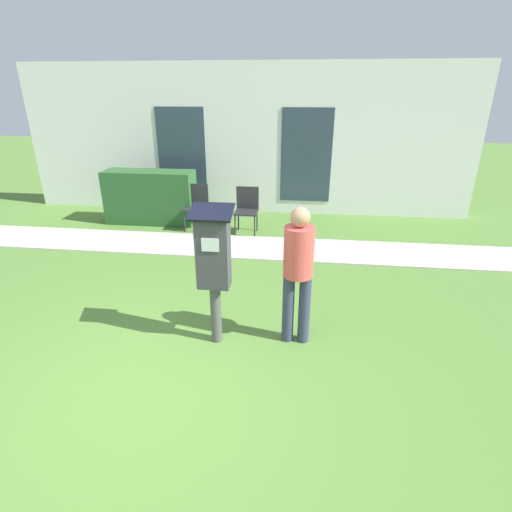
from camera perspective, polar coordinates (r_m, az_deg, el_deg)
ground_plane at (r=4.13m, az=-15.55°, el=-18.58°), size 40.00×40.00×0.00m
sidewalk at (r=7.32m, az=-4.49°, el=1.46°), size 12.00×1.10×0.02m
building_facade at (r=9.24m, az=-1.79°, el=16.19°), size 10.00×0.26×3.20m
parking_meter at (r=4.22m, az=-6.09°, el=-0.42°), size 0.44×0.31×1.59m
person_standing at (r=4.26m, az=6.03°, el=-1.48°), size 0.32×0.32×1.58m
outdoor_chair_left at (r=8.21m, az=-8.48°, el=7.50°), size 0.44×0.44×0.90m
outdoor_chair_middle at (r=7.89m, az=-1.32°, el=7.09°), size 0.44×0.44×0.90m
hedge_row at (r=8.78m, az=-14.83°, el=8.14°), size 1.86×0.60×1.10m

